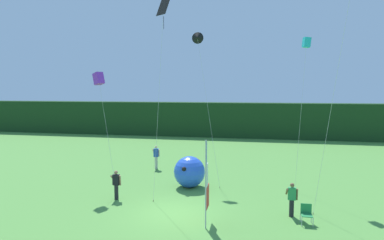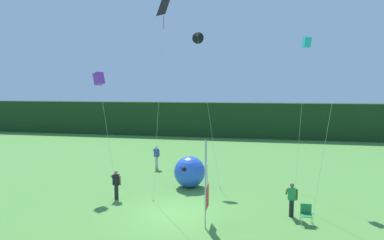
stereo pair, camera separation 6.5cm
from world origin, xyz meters
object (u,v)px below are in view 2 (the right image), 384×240
Objects in this scene: inflatable_balloon at (190,172)px; kite_black_delta_2 at (198,38)px; folding_chair at (306,213)px; kite_black_diamond_3 at (163,15)px; kite_cyan_box_0 at (307,44)px; person_near_banner at (292,199)px; person_far_left at (157,156)px; person_mid_field at (116,184)px; banner_flag at (206,185)px; kite_purple_box_1 at (99,79)px.

inflatable_balloon is 0.20× the size of kite_black_delta_2.
inflatable_balloon is 7.71m from folding_chair.
kite_cyan_box_0 is at bearing 19.06° from kite_black_diamond_3.
kite_black_delta_2 is at bearing 129.92° from person_near_banner.
kite_black_delta_2 is 4.91m from kite_black_diamond_3.
kite_black_delta_2 reaches higher than kite_cyan_box_0.
person_near_banner reaches higher than folding_chair.
kite_cyan_box_0 is at bearing -15.29° from person_far_left.
person_near_banner is 9.27m from person_mid_field.
person_far_left is at bearing 111.69° from kite_black_diamond_3.
banner_flag is 5.88m from inflatable_balloon.
kite_cyan_box_0 is 1.28× the size of kite_purple_box_1.
person_far_left is 0.16× the size of kite_black_diamond_3.
person_mid_field is 11.26m from kite_black_delta_2.
inflatable_balloon is 0.28× the size of kite_purple_box_1.
person_near_banner is 0.83× the size of inflatable_balloon.
inflatable_balloon is (-1.88, 5.49, -0.90)m from banner_flag.
banner_flag is 4.36m from person_near_banner.
kite_cyan_box_0 reaches higher than person_far_left.
kite_black_delta_2 is (-1.95, 8.73, 7.72)m from banner_flag.
banner_flag is 10.88m from kite_cyan_box_0.
person_far_left is (0.11, 7.07, 0.09)m from person_mid_field.
kite_purple_box_1 is (-2.18, -4.71, 5.75)m from person_far_left.
inflatable_balloon is (3.41, -4.09, 0.01)m from person_far_left.
person_far_left is 0.18× the size of kite_black_delta_2.
person_near_banner is (3.84, 1.81, -1.00)m from banner_flag.
person_far_left is at bearing 65.15° from kite_purple_box_1.
inflatable_balloon is at bearing 144.79° from folding_chair.
kite_purple_box_1 reaches higher than inflatable_balloon.
banner_flag is at bearing -71.11° from inflatable_balloon.
kite_cyan_box_0 is (10.39, 4.26, 7.92)m from person_mid_field.
banner_flag is at bearing -77.39° from kite_black_delta_2.
person_near_banner is 0.18× the size of kite_cyan_box_0.
kite_black_diamond_3 reaches higher than kite_black_delta_2.
person_near_banner is 9.41m from kite_cyan_box_0.
inflatable_balloon is 0.18× the size of kite_black_diamond_3.
kite_black_delta_2 is at bearing 91.29° from inflatable_balloon.
kite_black_delta_2 is (-0.07, 3.24, 8.63)m from inflatable_balloon.
folding_chair is at bearing -52.84° from person_near_banner.
banner_flag reaches higher than person_mid_field.
kite_cyan_box_0 is 0.91× the size of kite_black_delta_2.
kite_black_diamond_3 is at bearing -103.20° from kite_black_delta_2.
person_mid_field is 13.74m from kite_cyan_box_0.
person_mid_field is 4.62m from inflatable_balloon.
person_near_banner is at bearing -32.81° from inflatable_balloon.
inflatable_balloon is 8.03m from kite_purple_box_1.
inflatable_balloon reaches higher than person_mid_field.
kite_black_delta_2 reaches higher than inflatable_balloon.
kite_cyan_box_0 reaches higher than person_mid_field.
folding_chair is at bearing -8.43° from person_mid_field.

